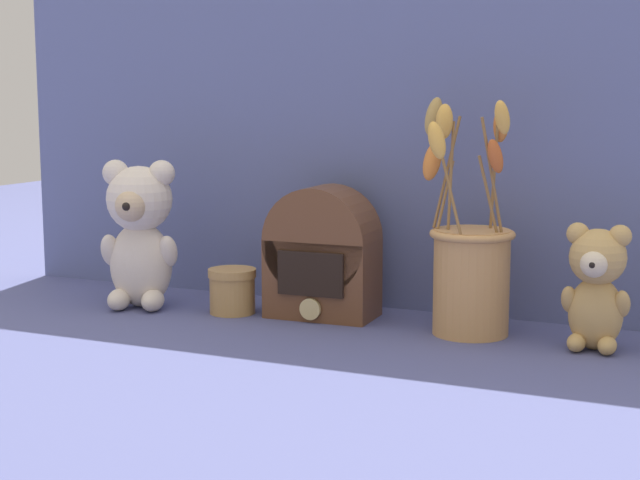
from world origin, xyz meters
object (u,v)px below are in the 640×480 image
decorative_tin_tall (232,291)px  flower_vase (470,265)px  teddy_bear_medium (596,285)px  vintage_radio (322,256)px  teddy_bear_large (139,231)px

decorative_tin_tall → flower_vase: bearing=3.1°
flower_vase → decorative_tin_tall: 0.38m
teddy_bear_medium → flower_vase: 0.18m
flower_vase → vintage_radio: size_ratio=1.68×
decorative_tin_tall → teddy_bear_medium: bearing=0.3°
teddy_bear_medium → vintage_radio: size_ratio=0.84×
teddy_bear_medium → vintage_radio: 0.42m
teddy_bear_large → decorative_tin_tall: size_ratio=3.15×
flower_vase → decorative_tin_tall: bearing=-176.9°
teddy_bear_large → teddy_bear_medium: bearing=2.0°
vintage_radio → decorative_tin_tall: (-0.14, -0.04, -0.06)m
flower_vase → vintage_radio: (-0.24, 0.02, -0.00)m
flower_vase → decorative_tin_tall: (-0.38, -0.02, -0.06)m
vintage_radio → teddy_bear_medium: bearing=-4.5°
teddy_bear_medium → decorative_tin_tall: bearing=-179.7°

